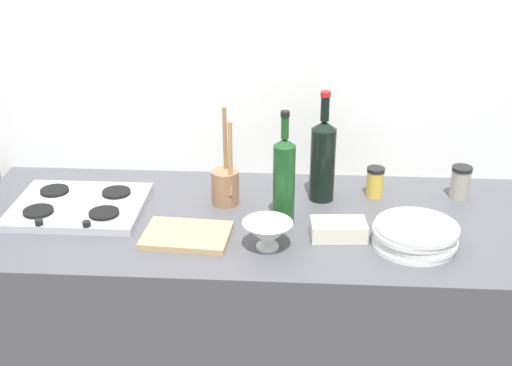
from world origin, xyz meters
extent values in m
cube|color=#4C4C51|center=(0.00, 0.00, 0.45)|extent=(1.80, 0.70, 0.90)
cube|color=white|center=(0.00, 0.38, 1.09)|extent=(1.90, 0.06, 2.18)
cube|color=#B2B2B7|center=(-0.56, 0.03, 0.91)|extent=(0.40, 0.33, 0.02)
cylinder|color=black|center=(-0.66, -0.05, 0.93)|extent=(0.09, 0.09, 0.01)
cylinder|color=black|center=(-0.46, -0.05, 0.93)|extent=(0.09, 0.09, 0.01)
cylinder|color=black|center=(-0.66, 0.10, 0.93)|extent=(0.09, 0.09, 0.01)
cylinder|color=black|center=(-0.46, 0.10, 0.93)|extent=(0.09, 0.09, 0.01)
cylinder|color=black|center=(-0.63, -0.12, 0.93)|extent=(0.02, 0.02, 0.02)
cylinder|color=black|center=(-0.49, -0.12, 0.93)|extent=(0.02, 0.02, 0.02)
cylinder|color=white|center=(0.45, -0.14, 0.91)|extent=(0.23, 0.23, 0.01)
cylinder|color=white|center=(0.46, -0.14, 0.92)|extent=(0.23, 0.23, 0.01)
cylinder|color=white|center=(0.46, -0.14, 0.93)|extent=(0.23, 0.23, 0.01)
cylinder|color=white|center=(0.45, -0.14, 0.95)|extent=(0.23, 0.23, 0.01)
cylinder|color=white|center=(0.46, -0.14, 0.96)|extent=(0.23, 0.23, 0.01)
cylinder|color=black|center=(0.20, 0.16, 1.02)|extent=(0.08, 0.08, 0.24)
cone|color=black|center=(0.20, 0.16, 1.15)|extent=(0.08, 0.08, 0.03)
cylinder|color=black|center=(0.20, 0.16, 1.21)|extent=(0.03, 0.03, 0.08)
cylinder|color=#B21E1E|center=(0.20, 0.16, 1.25)|extent=(0.03, 0.03, 0.02)
cylinder|color=#19471E|center=(0.08, -0.01, 1.02)|extent=(0.07, 0.07, 0.24)
cone|color=#19471E|center=(0.08, -0.01, 1.16)|extent=(0.07, 0.07, 0.02)
cylinder|color=#19471E|center=(0.08, -0.01, 1.20)|extent=(0.02, 0.02, 0.07)
cylinder|color=black|center=(0.08, -0.01, 1.24)|extent=(0.03, 0.03, 0.02)
cylinder|color=white|center=(0.04, -0.18, 0.91)|extent=(0.06, 0.06, 0.01)
cone|color=white|center=(0.04, -0.18, 0.95)|extent=(0.14, 0.14, 0.07)
cube|color=silver|center=(0.24, -0.10, 0.93)|extent=(0.17, 0.10, 0.05)
cylinder|color=#996B4C|center=(-0.10, 0.10, 0.96)|extent=(0.09, 0.09, 0.11)
cylinder|color=#997247|center=(-0.10, 0.12, 1.08)|extent=(0.01, 0.02, 0.27)
cylinder|color=#997247|center=(-0.08, 0.08, 1.06)|extent=(0.02, 0.05, 0.23)
cylinder|color=gold|center=(0.38, 0.19, 0.94)|extent=(0.06, 0.06, 0.09)
cylinder|color=black|center=(0.38, 0.19, 0.99)|extent=(0.06, 0.06, 0.01)
cylinder|color=#9E998C|center=(0.65, 0.19, 0.95)|extent=(0.06, 0.06, 0.10)
cylinder|color=black|center=(0.65, 0.19, 1.00)|extent=(0.07, 0.07, 0.01)
cube|color=tan|center=(-0.19, -0.13, 0.91)|extent=(0.26, 0.19, 0.02)
camera|label=1|loc=(0.12, -1.84, 1.85)|focal=47.62mm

